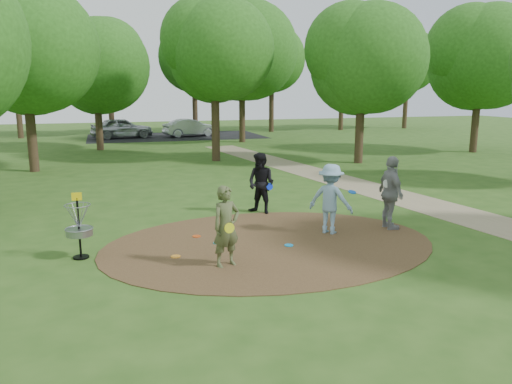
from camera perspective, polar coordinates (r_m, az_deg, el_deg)
name	(u,v)px	position (r m, az deg, el deg)	size (l,w,h in m)	color
ground	(270,244)	(12.58, 1.63, -5.97)	(100.00, 100.00, 0.00)	#2D5119
dirt_clearing	(270,244)	(12.58, 1.63, -5.93)	(8.40, 8.40, 0.02)	#47301C
footpath	(439,208)	(17.33, 20.17, -1.75)	(2.00, 40.00, 0.01)	#8C7A5B
parking_lot	(176,136)	(41.93, -9.12, 6.31)	(14.00, 8.00, 0.01)	black
player_observer_with_disc	(226,227)	(10.82, -3.42, -3.97)	(0.76, 0.64, 1.79)	#4E5631
player_throwing_with_disc	(331,199)	(13.42, 8.52, -0.81)	(1.44, 1.36, 1.88)	#80A4BE
player_walking_with_disc	(261,183)	(15.44, 0.59, 0.99)	(1.14, 1.17, 1.90)	black
player_waiting_with_disc	(391,193)	(14.16, 15.15, -0.11)	(0.60, 1.23, 2.04)	gray
disc_ground_cyan	(218,243)	(12.61, -4.42, -5.82)	(0.22, 0.22, 0.02)	#1CBEE3
disc_ground_blue	(289,245)	(12.42, 3.78, -6.09)	(0.22, 0.22, 0.02)	#0C90D8
disc_ground_red	(196,236)	(13.22, -6.82, -5.04)	(0.22, 0.22, 0.02)	#D64715
car_left	(122,128)	(41.06, -15.09, 7.08)	(1.91, 4.76, 1.62)	#A0A3A8
car_right	(190,128)	(41.50, -7.51, 7.29)	(1.52, 4.36, 1.44)	#ADB0B5
disc_ground_orange	(176,256)	(11.74, -9.16, -7.28)	(0.22, 0.22, 0.02)	orange
disc_golf_basket	(78,221)	(12.02, -19.63, -3.16)	(0.63, 0.63, 1.54)	black
tree_ring	(255,53)	(22.74, -0.09, 15.58)	(37.40, 45.82, 9.82)	#332316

